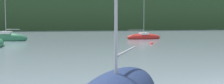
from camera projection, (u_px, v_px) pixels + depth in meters
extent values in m
cube|color=#2D4C28|center=(67.00, 5.00, 108.66)|extent=(352.00, 43.03, 18.50)
ellipsoid|color=#264223|center=(67.00, 13.00, 119.44)|extent=(246.40, 30.12, 50.01)
cylinder|color=#ADADB2|center=(127.00, 51.00, 10.11)|extent=(1.54, 2.92, 0.09)
ellipsoid|color=#2D754C|center=(6.00, 38.00, 42.14)|extent=(6.91, 3.47, 1.73)
cylinder|color=#B7B7BC|center=(5.00, 10.00, 41.81)|extent=(0.08, 0.08, 7.63)
cylinder|color=#ADADB2|center=(13.00, 29.00, 41.98)|extent=(2.16, 0.63, 0.07)
cube|color=silver|center=(6.00, 33.00, 42.08)|extent=(1.86, 1.48, 0.62)
ellipsoid|color=red|center=(144.00, 37.00, 46.51)|extent=(5.93, 1.93, 1.32)
cylinder|color=#B7B7BC|center=(144.00, 13.00, 46.20)|extent=(0.07, 0.07, 7.41)
cylinder|color=#ADADB2|center=(136.00, 30.00, 46.13)|extent=(2.64, 0.10, 0.06)
cube|color=silver|center=(144.00, 34.00, 46.46)|extent=(1.36, 1.31, 0.42)
sphere|color=red|center=(152.00, 44.00, 36.30)|extent=(0.47, 0.47, 0.47)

